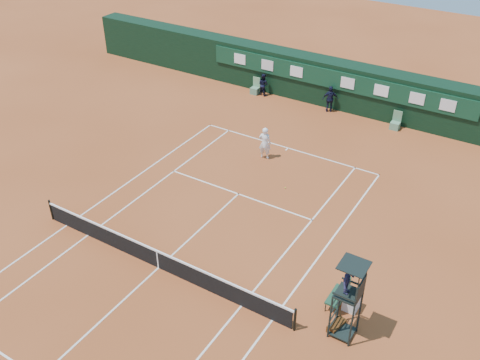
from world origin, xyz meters
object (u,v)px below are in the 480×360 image
at_px(player, 265,143).
at_px(cooler, 351,302).
at_px(tennis_net, 158,259).
at_px(player_bench, 340,294).
at_px(umpire_chair, 349,285).

bearing_deg(player, cooler, 123.37).
distance_m(tennis_net, player_bench, 7.59).
xyz_separation_m(umpire_chair, cooler, (-0.20, 1.33, -2.13)).
bearing_deg(player, umpire_chair, 119.69).
bearing_deg(cooler, umpire_chair, -81.54).
bearing_deg(player_bench, cooler, 10.86).
bearing_deg(tennis_net, player_bench, 15.39).
relative_size(umpire_chair, player, 1.80).
xyz_separation_m(player_bench, player, (-7.96, 8.21, 0.36)).
relative_size(umpire_chair, cooler, 5.30).
height_order(player_bench, player, player).
distance_m(cooler, player, 11.71).
distance_m(tennis_net, umpire_chair, 8.24).
bearing_deg(tennis_net, cooler, 15.13).
bearing_deg(player_bench, player, 134.13).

